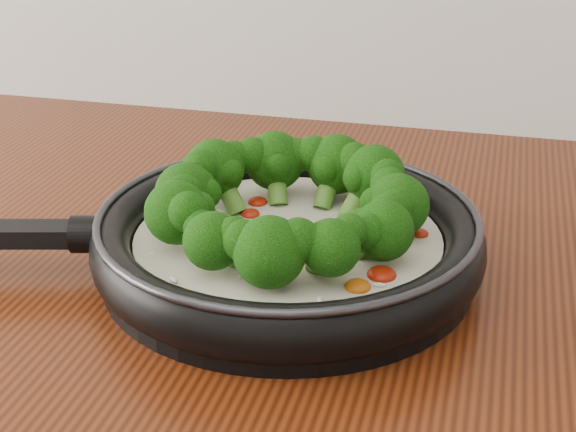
# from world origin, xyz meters

# --- Properties ---
(skillet) EXTENTS (0.52, 0.39, 0.09)m
(skillet) POSITION_xyz_m (0.08, 1.10, 0.94)
(skillet) COLOR black
(skillet) RESTS_ON counter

